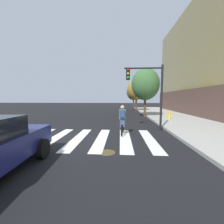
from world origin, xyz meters
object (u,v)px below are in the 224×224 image
Objects in this scene: street_tree_mid at (136,90)px; street_tree_near at (145,84)px; cyclist at (122,120)px; manhole_cover at (107,152)px; traffic_light_near at (149,86)px; street_tree_far at (134,92)px; fire_hydrant at (169,115)px.

street_tree_near is at bearing -89.05° from street_tree_mid.
street_tree_mid is at bearing 80.69° from cyclist.
street_tree_mid is (3.11, 17.87, 3.50)m from manhole_cover.
street_tree_mid reaches higher than traffic_light_near.
manhole_cover is 18.47m from street_tree_mid.
manhole_cover is 0.15× the size of traffic_light_near.
traffic_light_near is 0.81× the size of street_tree_mid.
traffic_light_near reaches higher than manhole_cover.
manhole_cover is 24.52m from street_tree_far.
street_tree_near reaches higher than manhole_cover.
cyclist is at bearing -99.31° from street_tree_mid.
traffic_light_near reaches higher than fire_hydrant.
street_tree_far is at bearing 89.95° from street_tree_near.
street_tree_near reaches higher than cyclist.
manhole_cover is 11.48m from street_tree_near.
traffic_light_near is at bearing -93.25° from street_tree_mid.
street_tree_mid is (-0.12, 7.45, -0.11)m from street_tree_near.
cyclist reaches higher than fire_hydrant.
street_tree_far is at bearing 88.74° from street_tree_mid.
fire_hydrant is (2.74, 3.93, -2.33)m from traffic_light_near.
street_tree_near is at bearing 72.77° from manhole_cover.
street_tree_near is (3.23, 10.41, 3.61)m from manhole_cover.
cyclist is 0.33× the size of street_tree_mid.
cyclist is at bearing -108.80° from street_tree_near.
street_tree_mid is (-1.95, 9.94, 2.97)m from fire_hydrant.
fire_hydrant is 0.16× the size of street_tree_far.
fire_hydrant is 0.15× the size of street_tree_mid.
street_tree_mid reaches higher than fire_hydrant.
cyclist is at bearing 77.21° from manhole_cover.
street_tree_far is (2.61, 21.28, 2.54)m from cyclist.
fire_hydrant is (5.05, 7.92, 0.53)m from manhole_cover.
manhole_cover is 0.82× the size of fire_hydrant.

